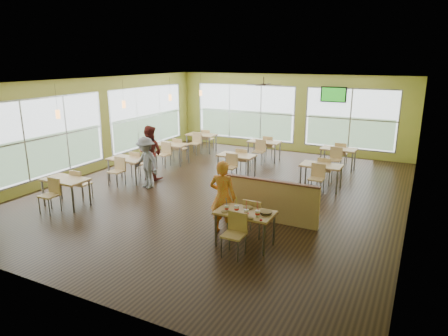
{
  "coord_description": "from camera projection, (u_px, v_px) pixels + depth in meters",
  "views": [
    {
      "loc": [
        5.09,
        -10.09,
        3.82
      ],
      "look_at": [
        0.61,
        -1.22,
        1.08
      ],
      "focal_mm": 32.0,
      "sensor_mm": 36.0,
      "label": 1
    }
  ],
  "objects": [
    {
      "name": "wrapper_mid",
      "position": [
        248.0,
        207.0,
        8.43
      ],
      "size": [
        0.28,
        0.26,
        0.05
      ],
      "primitive_type": "ellipsoid",
      "rotation": [
        0.0,
        0.0,
        0.36
      ],
      "color": "tan",
      "rests_on": "main_table"
    },
    {
      "name": "cup_blue",
      "position": [
        227.0,
        208.0,
        8.27
      ],
      "size": [
        0.09,
        0.09,
        0.32
      ],
      "color": "white",
      "rests_on": "main_table"
    },
    {
      "name": "dining_tables",
      "position": [
        219.0,
        154.0,
        13.67
      ],
      "size": [
        6.92,
        8.72,
        0.87
      ],
      "color": "#D9B574",
      "rests_on": "floor"
    },
    {
      "name": "main_table",
      "position": [
        245.0,
        217.0,
        8.29
      ],
      "size": [
        1.22,
        1.52,
        0.87
      ],
      "color": "#D9B574",
      "rests_on": "floor"
    },
    {
      "name": "ceiling_fan",
      "position": [
        264.0,
        84.0,
        13.71
      ],
      "size": [
        1.25,
        1.25,
        0.29
      ],
      "color": "#2D2119",
      "rests_on": "ceiling"
    },
    {
      "name": "tv_backwall",
      "position": [
        334.0,
        95.0,
        15.55
      ],
      "size": [
        1.0,
        0.07,
        0.6
      ],
      "color": "black",
      "rests_on": "wall_back"
    },
    {
      "name": "cup_yellow",
      "position": [
        237.0,
        209.0,
        8.21
      ],
      "size": [
        0.11,
        0.11,
        0.38
      ],
      "color": "white",
      "rests_on": "main_table"
    },
    {
      "name": "ketchup_cup",
      "position": [
        261.0,
        220.0,
        7.81
      ],
      "size": [
        0.06,
        0.06,
        0.02
      ],
      "primitive_type": "cylinder",
      "color": "#AE0806",
      "rests_on": "main_table"
    },
    {
      "name": "cup_red_near",
      "position": [
        246.0,
        213.0,
        8.01
      ],
      "size": [
        0.1,
        0.1,
        0.38
      ],
      "color": "white",
      "rests_on": "main_table"
    },
    {
      "name": "cup_red_far",
      "position": [
        257.0,
        213.0,
        7.97
      ],
      "size": [
        0.1,
        0.1,
        0.36
      ],
      "color": "white",
      "rests_on": "main_table"
    },
    {
      "name": "wrapper_right",
      "position": [
        250.0,
        218.0,
        7.89
      ],
      "size": [
        0.16,
        0.15,
        0.03
      ],
      "primitive_type": "ellipsoid",
      "rotation": [
        0.0,
        0.0,
        -0.23
      ],
      "color": "tan",
      "rests_on": "main_table"
    },
    {
      "name": "half_wall_divider",
      "position": [
        269.0,
        200.0,
        9.57
      ],
      "size": [
        2.4,
        0.14,
        1.04
      ],
      "color": "#D9B574",
      "rests_on": "floor"
    },
    {
      "name": "food_basket",
      "position": [
        266.0,
        212.0,
        8.12
      ],
      "size": [
        0.27,
        0.27,
        0.06
      ],
      "color": "black",
      "rests_on": "main_table"
    },
    {
      "name": "pendant_lights",
      "position": [
        147.0,
        101.0,
        13.23
      ],
      "size": [
        0.11,
        7.31,
        0.86
      ],
      "color": "#2D2119",
      "rests_on": "ceiling"
    },
    {
      "name": "patron_maroon",
      "position": [
        150.0,
        152.0,
        12.87
      ],
      "size": [
        0.87,
        0.68,
        1.76
      ],
      "primitive_type": "imported",
      "rotation": [
        0.0,
        0.0,
        3.13
      ],
      "color": "maroon",
      "rests_on": "floor"
    },
    {
      "name": "wrapper_left",
      "position": [
        224.0,
        212.0,
        8.21
      ],
      "size": [
        0.15,
        0.14,
        0.04
      ],
      "primitive_type": "ellipsoid",
      "rotation": [
        0.0,
        0.0,
        0.02
      ],
      "color": "tan",
      "rests_on": "main_table"
    },
    {
      "name": "window_bays",
      "position": [
        199.0,
        121.0,
        15.32
      ],
      "size": [
        9.24,
        10.24,
        2.38
      ],
      "color": "white",
      "rests_on": "room"
    },
    {
      "name": "man_plaid",
      "position": [
        223.0,
        197.0,
        8.84
      ],
      "size": [
        0.65,
        0.47,
        1.68
      ],
      "primitive_type": "imported",
      "rotation": [
        0.0,
        0.0,
        3.25
      ],
      "color": "#FD551C",
      "rests_on": "floor"
    },
    {
      "name": "patron_grey",
      "position": [
        146.0,
        163.0,
        12.01
      ],
      "size": [
        1.13,
        0.83,
        1.56
      ],
      "primitive_type": "imported",
      "rotation": [
        0.0,
        0.0,
        -0.27
      ],
      "color": "slate",
      "rests_on": "floor"
    },
    {
      "name": "room",
      "position": [
        224.0,
        138.0,
        11.48
      ],
      "size": [
        12.0,
        12.04,
        3.2
      ],
      "color": "black",
      "rests_on": "ground"
    }
  ]
}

